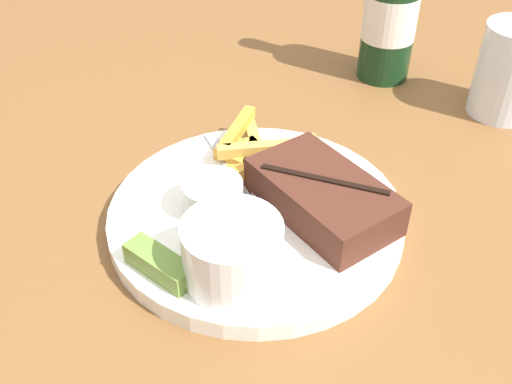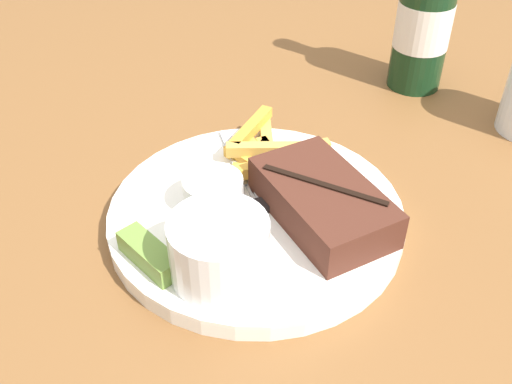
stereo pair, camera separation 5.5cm
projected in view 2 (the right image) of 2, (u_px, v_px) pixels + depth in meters
name	position (u px, v px, depth m)	size (l,w,h in m)	color
dining_table	(256.00, 263.00, 0.61)	(1.51, 1.56, 0.74)	brown
dinner_plate	(256.00, 216.00, 0.57)	(0.28, 0.28, 0.02)	white
steak_portion	(323.00, 201.00, 0.54)	(0.15, 0.10, 0.04)	#472319
fries_pile	(270.00, 155.00, 0.62)	(0.12, 0.14, 0.02)	gold
coleslaw_cup	(219.00, 246.00, 0.48)	(0.08, 0.08, 0.06)	white
dipping_sauce_cup	(213.00, 192.00, 0.56)	(0.06, 0.06, 0.03)	silver
pickle_spear	(150.00, 255.00, 0.50)	(0.07, 0.03, 0.02)	olive
fork_utensil	(238.00, 163.00, 0.62)	(0.13, 0.06, 0.00)	#B7B7BC
knife_utensil	(289.00, 202.00, 0.57)	(0.07, 0.16, 0.01)	#B7B7BC
beer_bottle	(424.00, 21.00, 0.73)	(0.07, 0.07, 0.24)	#143319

